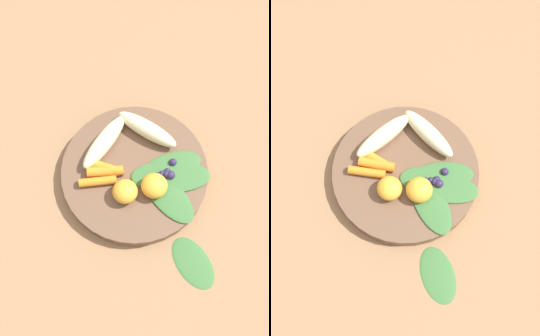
# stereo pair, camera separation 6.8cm
# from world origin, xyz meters

# --- Properties ---
(ground_plane) EXTENTS (2.40, 2.40, 0.00)m
(ground_plane) POSITION_xyz_m (0.00, 0.00, 0.00)
(ground_plane) COLOR #99704C
(bowl) EXTENTS (0.25, 0.25, 0.02)m
(bowl) POSITION_xyz_m (0.00, 0.00, 0.01)
(bowl) COLOR brown
(bowl) RESTS_ON ground_plane
(banana_peeled_left) EXTENTS (0.12, 0.07, 0.03)m
(banana_peeled_left) POSITION_xyz_m (-0.04, -0.06, 0.04)
(banana_peeled_left) COLOR beige
(banana_peeled_left) RESTS_ON bowl
(banana_peeled_right) EXTENTS (0.07, 0.12, 0.03)m
(banana_peeled_right) POSITION_xyz_m (-0.07, 0.01, 0.04)
(banana_peeled_right) COLOR beige
(banana_peeled_right) RESTS_ON bowl
(orange_segment_near) EXTENTS (0.04, 0.04, 0.03)m
(orange_segment_near) POSITION_xyz_m (0.03, 0.04, 0.04)
(orange_segment_near) COLOR #F4A833
(orange_segment_near) RESTS_ON bowl
(orange_segment_far) EXTENTS (0.04, 0.04, 0.03)m
(orange_segment_far) POSITION_xyz_m (0.05, -0.01, 0.04)
(orange_segment_far) COLOR #F4A833
(orange_segment_far) RESTS_ON bowl
(carrot_front) EXTENTS (0.02, 0.05, 0.02)m
(carrot_front) POSITION_xyz_m (0.01, -0.05, 0.03)
(carrot_front) COLOR orange
(carrot_front) RESTS_ON bowl
(carrot_mid_left) EXTENTS (0.03, 0.06, 0.02)m
(carrot_mid_left) POSITION_xyz_m (0.01, -0.05, 0.03)
(carrot_mid_left) COLOR orange
(carrot_mid_left) RESTS_ON bowl
(carrot_mid_right) EXTENTS (0.03, 0.06, 0.01)m
(carrot_mid_right) POSITION_xyz_m (0.03, -0.06, 0.03)
(carrot_mid_right) COLOR orange
(carrot_mid_right) RESTS_ON bowl
(blueberry_pile) EXTENTS (0.05, 0.04, 0.02)m
(blueberry_pile) POSITION_xyz_m (-0.00, 0.05, 0.03)
(blueberry_pile) COLOR #2D234C
(blueberry_pile) RESTS_ON bowl
(coconut_shred_patch) EXTENTS (0.04, 0.04, 0.00)m
(coconut_shred_patch) POSITION_xyz_m (-0.01, 0.08, 0.02)
(coconut_shred_patch) COLOR white
(coconut_shred_patch) RESTS_ON bowl
(kale_leaf_left) EXTENTS (0.11, 0.12, 0.00)m
(kale_leaf_left) POSITION_xyz_m (0.04, 0.06, 0.03)
(kale_leaf_left) COLOR #3D7038
(kale_leaf_left) RESTS_ON bowl
(kale_leaf_right) EXTENTS (0.09, 0.14, 0.00)m
(kale_leaf_right) POSITION_xyz_m (0.00, 0.06, 0.03)
(kale_leaf_right) COLOR #3D7038
(kale_leaf_right) RESTS_ON bowl
(kale_leaf_rear) EXTENTS (0.09, 0.11, 0.00)m
(kale_leaf_rear) POSITION_xyz_m (-0.02, 0.06, 0.03)
(kale_leaf_rear) COLOR #3D7038
(kale_leaf_rear) RESTS_ON bowl
(kale_leaf_stray) EXTENTS (0.10, 0.10, 0.01)m
(kale_leaf_stray) POSITION_xyz_m (0.13, 0.12, 0.00)
(kale_leaf_stray) COLOR #3D7038
(kale_leaf_stray) RESTS_ON ground_plane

